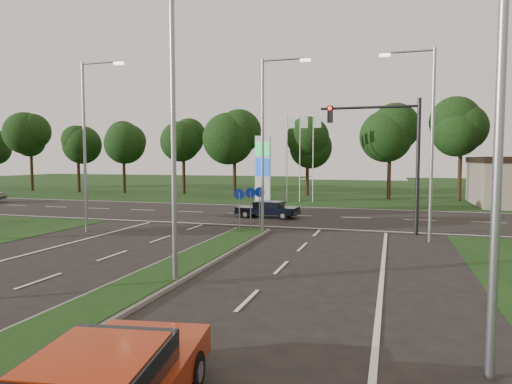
# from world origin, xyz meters

# --- Properties ---
(verge_far) EXTENTS (160.00, 50.00, 0.02)m
(verge_far) POSITION_xyz_m (0.00, 55.00, 0.00)
(verge_far) COLOR black
(verge_far) RESTS_ON ground
(cross_road) EXTENTS (160.00, 12.00, 0.02)m
(cross_road) POSITION_xyz_m (0.00, 24.00, 0.00)
(cross_road) COLOR black
(cross_road) RESTS_ON ground
(median_kerb) EXTENTS (2.00, 26.00, 0.12)m
(median_kerb) POSITION_xyz_m (0.00, 4.00, 0.06)
(median_kerb) COLOR slate
(median_kerb) RESTS_ON ground
(streetlight_median_near) EXTENTS (2.53, 0.22, 9.00)m
(streetlight_median_near) POSITION_xyz_m (1.00, 6.00, 5.08)
(streetlight_median_near) COLOR gray
(streetlight_median_near) RESTS_ON ground
(streetlight_median_far) EXTENTS (2.53, 0.22, 9.00)m
(streetlight_median_far) POSITION_xyz_m (1.00, 16.00, 5.08)
(streetlight_median_far) COLOR gray
(streetlight_median_far) RESTS_ON ground
(streetlight_left_far) EXTENTS (2.53, 0.22, 9.00)m
(streetlight_left_far) POSITION_xyz_m (-8.30, 14.00, 5.08)
(streetlight_left_far) COLOR gray
(streetlight_left_far) RESTS_ON ground
(streetlight_right_far) EXTENTS (2.53, 0.22, 9.00)m
(streetlight_right_far) POSITION_xyz_m (8.80, 16.00, 5.08)
(streetlight_right_far) COLOR gray
(streetlight_right_far) RESTS_ON ground
(streetlight_right_near) EXTENTS (2.53, 0.22, 9.00)m
(streetlight_right_near) POSITION_xyz_m (8.80, 2.00, 5.08)
(streetlight_right_near) COLOR gray
(streetlight_right_near) RESTS_ON ground
(traffic_signal) EXTENTS (5.10, 0.42, 7.00)m
(traffic_signal) POSITION_xyz_m (7.19, 18.00, 4.65)
(traffic_signal) COLOR black
(traffic_signal) RESTS_ON ground
(median_signs) EXTENTS (1.16, 1.76, 2.38)m
(median_signs) POSITION_xyz_m (0.00, 16.40, 1.71)
(median_signs) COLOR gray
(median_signs) RESTS_ON ground
(gas_pylon) EXTENTS (5.80, 1.26, 8.00)m
(gas_pylon) POSITION_xyz_m (-3.79, 33.05, 3.20)
(gas_pylon) COLOR silver
(gas_pylon) RESTS_ON ground
(treeline_far) EXTENTS (6.00, 6.00, 9.90)m
(treeline_far) POSITION_xyz_m (0.10, 39.93, 6.83)
(treeline_far) COLOR black
(treeline_far) RESTS_ON ground
(navy_sedan) EXTENTS (4.13, 1.89, 1.11)m
(navy_sedan) POSITION_xyz_m (-0.62, 22.32, 0.60)
(navy_sedan) COLOR black
(navy_sedan) RESTS_ON ground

